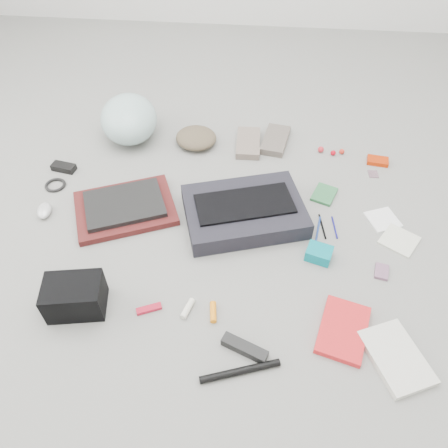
# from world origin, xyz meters

# --- Properties ---
(ground_plane) EXTENTS (4.00, 4.00, 0.00)m
(ground_plane) POSITION_xyz_m (0.00, 0.00, 0.00)
(ground_plane) COLOR gray
(messenger_bag) EXTENTS (0.55, 0.46, 0.08)m
(messenger_bag) POSITION_xyz_m (0.07, 0.09, 0.04)
(messenger_bag) COLOR black
(messenger_bag) RESTS_ON ground_plane
(bag_flap) EXTENTS (0.42, 0.28, 0.01)m
(bag_flap) POSITION_xyz_m (0.07, 0.09, 0.08)
(bag_flap) COLOR black
(bag_flap) RESTS_ON messenger_bag
(laptop_sleeve) EXTENTS (0.49, 0.43, 0.03)m
(laptop_sleeve) POSITION_xyz_m (-0.42, 0.08, 0.01)
(laptop_sleeve) COLOR #531918
(laptop_sleeve) RESTS_ON ground_plane
(laptop) EXTENTS (0.38, 0.33, 0.02)m
(laptop) POSITION_xyz_m (-0.42, 0.08, 0.04)
(laptop) COLOR black
(laptop) RESTS_ON laptop_sleeve
(bike_helmet) EXTENTS (0.35, 0.40, 0.21)m
(bike_helmet) POSITION_xyz_m (-0.52, 0.61, 0.10)
(bike_helmet) COLOR silver
(bike_helmet) RESTS_ON ground_plane
(beanie) EXTENTS (0.26, 0.26, 0.07)m
(beanie) POSITION_xyz_m (-0.19, 0.57, 0.04)
(beanie) COLOR brown
(beanie) RESTS_ON ground_plane
(mitten_left) EXTENTS (0.12, 0.23, 0.03)m
(mitten_left) POSITION_xyz_m (0.06, 0.58, 0.02)
(mitten_left) COLOR gray
(mitten_left) RESTS_ON ground_plane
(mitten_right) EXTENTS (0.15, 0.24, 0.03)m
(mitten_right) POSITION_xyz_m (0.19, 0.62, 0.02)
(mitten_right) COLOR #685E54
(mitten_right) RESTS_ON ground_plane
(power_brick) EXTENTS (0.12, 0.07, 0.03)m
(power_brick) POSITION_xyz_m (-0.77, 0.32, 0.01)
(power_brick) COLOR black
(power_brick) RESTS_ON ground_plane
(cable_coil) EXTENTS (0.10, 0.10, 0.01)m
(cable_coil) POSITION_xyz_m (-0.77, 0.20, 0.01)
(cable_coil) COLOR black
(cable_coil) RESTS_ON ground_plane
(mouse) EXTENTS (0.08, 0.10, 0.04)m
(mouse) POSITION_xyz_m (-0.76, 0.03, 0.02)
(mouse) COLOR silver
(mouse) RESTS_ON ground_plane
(camera_bag) EXTENTS (0.21, 0.17, 0.13)m
(camera_bag) POSITION_xyz_m (-0.47, -0.39, 0.06)
(camera_bag) COLOR black
(camera_bag) RESTS_ON ground_plane
(multitool) EXTENTS (0.09, 0.06, 0.01)m
(multitool) POSITION_xyz_m (-0.22, -0.38, 0.01)
(multitool) COLOR #A71025
(multitool) RESTS_ON ground_plane
(toiletry_tube_white) EXTENTS (0.04, 0.08, 0.02)m
(toiletry_tube_white) POSITION_xyz_m (-0.09, -0.37, 0.01)
(toiletry_tube_white) COLOR silver
(toiletry_tube_white) RESTS_ON ground_plane
(toiletry_tube_orange) EXTENTS (0.03, 0.08, 0.02)m
(toiletry_tube_orange) POSITION_xyz_m (-0.00, -0.38, 0.01)
(toiletry_tube_orange) COLOR orange
(toiletry_tube_orange) RESTS_ON ground_plane
(u_lock) EXTENTS (0.16, 0.09, 0.03)m
(u_lock) POSITION_xyz_m (0.11, -0.50, 0.02)
(u_lock) COLOR black
(u_lock) RESTS_ON ground_plane
(bike_pump) EXTENTS (0.25, 0.10, 0.02)m
(bike_pump) POSITION_xyz_m (0.11, -0.58, 0.01)
(bike_pump) COLOR black
(bike_pump) RESTS_ON ground_plane
(book_red) EXTENTS (0.20, 0.25, 0.02)m
(book_red) POSITION_xyz_m (0.44, -0.40, 0.01)
(book_red) COLOR red
(book_red) RESTS_ON ground_plane
(book_white) EXTENTS (0.23, 0.27, 0.02)m
(book_white) POSITION_xyz_m (0.59, -0.49, 0.01)
(book_white) COLOR beige
(book_white) RESTS_ON ground_plane
(notepad) EXTENTS (0.13, 0.14, 0.01)m
(notepad) POSITION_xyz_m (0.41, 0.26, 0.01)
(notepad) COLOR #2B673B
(notepad) RESTS_ON ground_plane
(pen_blue) EXTENTS (0.03, 0.15, 0.01)m
(pen_blue) POSITION_xyz_m (0.38, 0.05, 0.00)
(pen_blue) COLOR navy
(pen_blue) RESTS_ON ground_plane
(pen_black) EXTENTS (0.03, 0.13, 0.01)m
(pen_black) POSITION_xyz_m (0.40, 0.07, 0.00)
(pen_black) COLOR black
(pen_black) RESTS_ON ground_plane
(pen_navy) EXTENTS (0.02, 0.12, 0.01)m
(pen_navy) POSITION_xyz_m (0.44, 0.07, 0.00)
(pen_navy) COLOR navy
(pen_navy) RESTS_ON ground_plane
(accordion_wallet) EXTENTS (0.11, 0.10, 0.05)m
(accordion_wallet) POSITION_xyz_m (0.37, -0.09, 0.02)
(accordion_wallet) COLOR #048694
(accordion_wallet) RESTS_ON ground_plane
(card_deck) EXTENTS (0.06, 0.08, 0.01)m
(card_deck) POSITION_xyz_m (0.60, -0.14, 0.01)
(card_deck) COLOR gray
(card_deck) RESTS_ON ground_plane
(napkin_top) EXTENTS (0.15, 0.15, 0.01)m
(napkin_top) POSITION_xyz_m (0.65, 0.13, 0.00)
(napkin_top) COLOR white
(napkin_top) RESTS_ON ground_plane
(napkin_bottom) EXTENTS (0.18, 0.18, 0.01)m
(napkin_bottom) POSITION_xyz_m (0.69, 0.02, 0.00)
(napkin_bottom) COLOR beige
(napkin_bottom) RESTS_ON ground_plane
(lollipop_a) EXTENTS (0.03, 0.03, 0.03)m
(lollipop_a) POSITION_xyz_m (0.41, 0.57, 0.01)
(lollipop_a) COLOR red
(lollipop_a) RESTS_ON ground_plane
(lollipop_b) EXTENTS (0.03, 0.03, 0.03)m
(lollipop_b) POSITION_xyz_m (0.47, 0.55, 0.01)
(lollipop_b) COLOR #BB0313
(lollipop_b) RESTS_ON ground_plane
(lollipop_c) EXTENTS (0.03, 0.03, 0.03)m
(lollipop_c) POSITION_xyz_m (0.51, 0.56, 0.01)
(lollipop_c) COLOR red
(lollipop_c) RESTS_ON ground_plane
(altoids_tin) EXTENTS (0.10, 0.07, 0.02)m
(altoids_tin) POSITION_xyz_m (0.68, 0.51, 0.01)
(altoids_tin) COLOR #C02C06
(altoids_tin) RESTS_ON ground_plane
(stamp_sheet) EXTENTS (0.05, 0.05, 0.00)m
(stamp_sheet) POSITION_xyz_m (0.65, 0.42, 0.00)
(stamp_sheet) COLOR #765763
(stamp_sheet) RESTS_ON ground_plane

